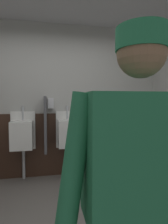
{
  "coord_description": "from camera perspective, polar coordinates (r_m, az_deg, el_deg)",
  "views": [
    {
      "loc": [
        -0.13,
        -1.59,
        1.34
      ],
      "look_at": [
        0.13,
        -0.27,
        1.25
      ],
      "focal_mm": 29.64,
      "sensor_mm": 36.0,
      "label": 1
    }
  ],
  "objects": [
    {
      "name": "wall_back",
      "position": [
        3.35,
        -8.79,
        3.5
      ],
      "size": [
        4.34,
        0.12,
        2.66
      ],
      "primitive_type": "cube",
      "color": "#B2B2AD",
      "rests_on": "ground_plane"
    },
    {
      "name": "trash_bin",
      "position": [
        3.13,
        23.62,
        -16.42
      ],
      "size": [
        0.31,
        0.31,
        0.56
      ],
      "primitive_type": "cylinder",
      "color": "#38383D",
      "rests_on": "ground_plane"
    },
    {
      "name": "privacy_divider_panel",
      "position": [
        3.08,
        -11.79,
        -3.62
      ],
      "size": [
        0.04,
        0.4,
        0.9
      ],
      "primitive_type": "cube",
      "color": "#4C4C51"
    },
    {
      "name": "wainscot_band_back",
      "position": [
        3.37,
        -8.61,
        -9.84
      ],
      "size": [
        3.74,
        0.03,
        1.11
      ],
      "primitive_type": "cube",
      "color": "#382319",
      "rests_on": "ground_plane"
    },
    {
      "name": "urinal_left",
      "position": [
        3.21,
        -18.49,
        -6.58
      ],
      "size": [
        0.4,
        0.34,
        1.24
      ],
      "color": "white",
      "rests_on": "ground_plane"
    },
    {
      "name": "urinal_middle",
      "position": [
        3.2,
        -4.95,
        -6.44
      ],
      "size": [
        0.4,
        0.34,
        1.24
      ],
      "color": "white",
      "rests_on": "ground_plane"
    },
    {
      "name": "urinal_right",
      "position": [
        3.36,
        7.95,
        -5.97
      ],
      "size": [
        0.4,
        0.34,
        1.24
      ],
      "color": "white",
      "rests_on": "ground_plane"
    },
    {
      "name": "person",
      "position": [
        0.89,
        16.81,
        -21.35
      ],
      "size": [
        0.69,
        0.6,
        1.63
      ],
      "color": "#2D3342",
      "rests_on": "ground_plane"
    },
    {
      "name": "soap_dispenser",
      "position": [
        3.25,
        -10.23,
        2.69
      ],
      "size": [
        0.1,
        0.07,
        0.18
      ],
      "primitive_type": "cube",
      "color": "silver"
    }
  ]
}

